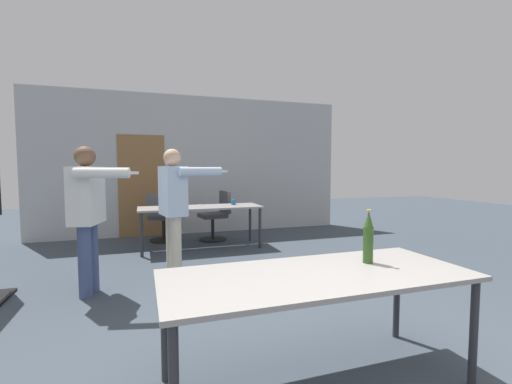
# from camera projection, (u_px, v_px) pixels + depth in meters

# --- Properties ---
(back_wall) EXTENTS (6.47, 0.12, 2.89)m
(back_wall) POSITION_uv_depth(u_px,v_px,m) (195.00, 166.00, 7.26)
(back_wall) COLOR #B2B5B7
(back_wall) RESTS_ON ground_plane
(conference_table_near) EXTENTS (1.96, 0.80, 0.73)m
(conference_table_near) POSITION_uv_depth(u_px,v_px,m) (317.00, 282.00, 2.16)
(conference_table_near) COLOR gray
(conference_table_near) RESTS_ON ground_plane
(conference_table_far) EXTENTS (2.07, 0.69, 0.73)m
(conference_table_far) POSITION_uv_depth(u_px,v_px,m) (201.00, 210.00, 5.87)
(conference_table_far) COLOR gray
(conference_table_far) RESTS_ON ground_plane
(person_near_casual) EXTENTS (0.85, 0.66, 1.63)m
(person_near_casual) POSITION_uv_depth(u_px,v_px,m) (174.00, 201.00, 4.35)
(person_near_casual) COLOR beige
(person_near_casual) RESTS_ON ground_plane
(person_left_plaid) EXTENTS (0.72, 0.77, 1.62)m
(person_left_plaid) POSITION_uv_depth(u_px,v_px,m) (88.00, 207.00, 3.69)
(person_left_plaid) COLOR #3D4C75
(person_left_plaid) RESTS_ON ground_plane
(office_chair_far_right) EXTENTS (0.62, 0.66, 0.92)m
(office_chair_far_right) POSITION_uv_depth(u_px,v_px,m) (162.00, 219.00, 6.42)
(office_chair_far_right) COLOR black
(office_chair_far_right) RESTS_ON ground_plane
(office_chair_side_rolled) EXTENTS (0.59, 0.53, 0.94)m
(office_chair_side_rolled) POSITION_uv_depth(u_px,v_px,m) (216.00, 217.00, 6.59)
(office_chair_side_rolled) COLOR black
(office_chair_side_rolled) RESTS_ON ground_plane
(beer_bottle) EXTENTS (0.07, 0.07, 0.37)m
(beer_bottle) POSITION_uv_depth(u_px,v_px,m) (368.00, 238.00, 2.37)
(beer_bottle) COLOR #2D511E
(beer_bottle) RESTS_ON conference_table_near
(drink_cup) EXTENTS (0.08, 0.08, 0.09)m
(drink_cup) POSITION_uv_depth(u_px,v_px,m) (233.00, 202.00, 6.17)
(drink_cup) COLOR #2866A3
(drink_cup) RESTS_ON conference_table_far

